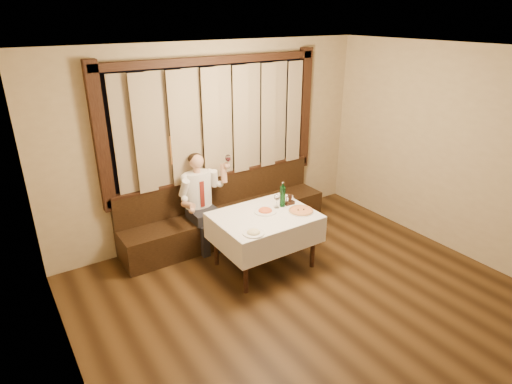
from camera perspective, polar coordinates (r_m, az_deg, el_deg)
room at (r=4.64m, az=6.30°, el=1.94°), size 5.01×6.01×2.81m
banquette at (r=6.45m, az=-4.02°, el=-3.26°), size 3.20×0.61×0.94m
dining_table at (r=5.51m, az=1.14°, el=-4.02°), size 1.27×0.97×0.76m
pizza at (r=5.57m, az=6.01°, el=-2.48°), size 0.34×0.34×0.04m
pasta_red at (r=5.52m, az=1.24°, el=-2.31°), size 0.29×0.29×0.10m
pasta_cream at (r=5.00m, az=-0.33°, el=-5.22°), size 0.26×0.26×0.09m
green_bottle at (r=5.65m, az=3.56°, el=-0.55°), size 0.07×0.07×0.34m
table_wine_glass at (r=5.60m, az=2.80°, el=-0.78°), size 0.07×0.07×0.20m
cruet_caddy at (r=5.75m, az=4.49°, el=-1.19°), size 0.14×0.08×0.14m
seated_man at (r=5.99m, az=-7.34°, el=-0.32°), size 0.75×0.56×1.38m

